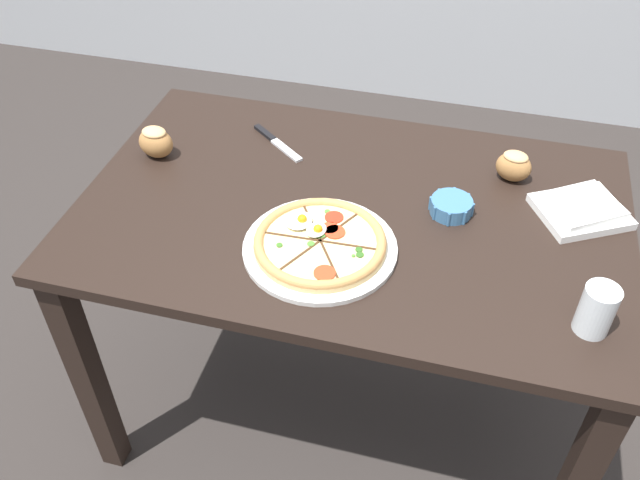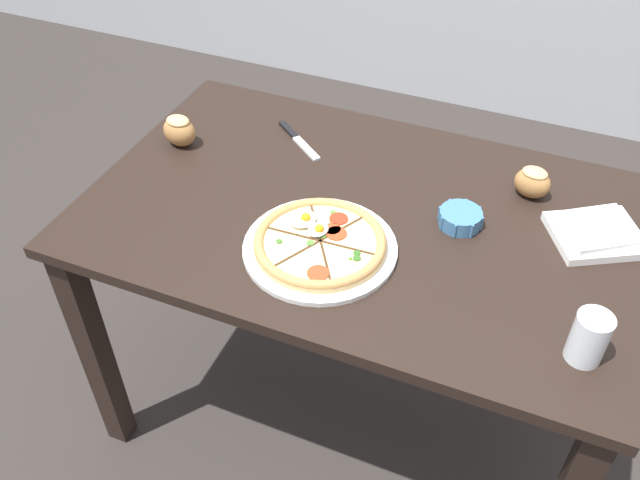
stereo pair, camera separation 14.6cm
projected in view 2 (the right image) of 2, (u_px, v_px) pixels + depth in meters
ground_plane at (350, 402)px, 2.10m from camera, size 12.00×12.00×0.00m
dining_table at (358, 246)px, 1.66m from camera, size 1.29×0.81×0.77m
pizza at (320, 244)px, 1.47m from camera, size 0.34×0.34×0.05m
ramekin_bowl at (460, 218)px, 1.54m from camera, size 0.10×0.10×0.04m
napkin_folded at (597, 233)px, 1.50m from camera, size 0.25×0.24×0.04m
bread_piece_near at (179, 130)px, 1.76m from camera, size 0.10×0.08×0.08m
bread_piece_mid at (533, 182)px, 1.60m from camera, size 0.10×0.08×0.08m
knife_main at (298, 140)px, 1.80m from camera, size 0.17×0.14×0.01m
water_glass at (588, 340)px, 1.24m from camera, size 0.07×0.07×0.11m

